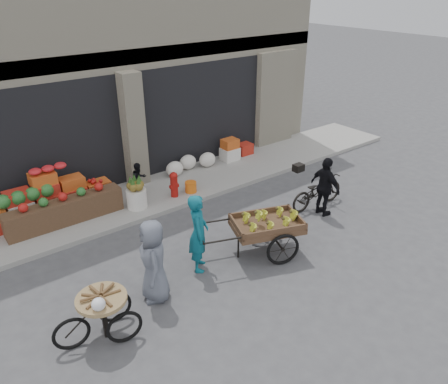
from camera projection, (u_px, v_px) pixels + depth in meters
ground at (249, 266)px, 9.26m from camera, size 80.00×80.00×0.00m
sidewalk at (154, 194)px, 12.14m from camera, size 18.00×2.20×0.12m
building at (83, 53)px, 13.45m from camera, size 14.00×6.45×7.00m
fruit_display at (57, 196)px, 10.71m from camera, size 3.10×1.12×1.24m
pineapple_bin at (137, 199)px, 11.24m from camera, size 0.52×0.52×0.50m
fire_hydrant at (174, 183)px, 11.74m from camera, size 0.22×0.22×0.71m
orange_bucket at (191, 187)px, 12.08m from camera, size 0.32×0.32×0.30m
right_bay_goods at (216, 155)px, 13.84m from camera, size 3.35×0.60×0.70m
seated_person at (139, 179)px, 11.79m from camera, size 0.51×0.43×0.93m
banana_cart at (265, 223)px, 9.37m from camera, size 2.67×1.76×1.04m
vendor_woman at (198, 233)px, 8.84m from camera, size 0.69×0.74×1.70m
tricycle_cart at (103, 310)px, 7.22m from camera, size 1.45×0.95×0.95m
vendor_grey at (154, 261)px, 8.01m from camera, size 0.79×0.95×1.66m
bicycle at (317, 191)px, 11.45m from camera, size 1.74×0.68×0.90m
cyclist at (325, 187)px, 10.91m from camera, size 0.42×0.93×1.55m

